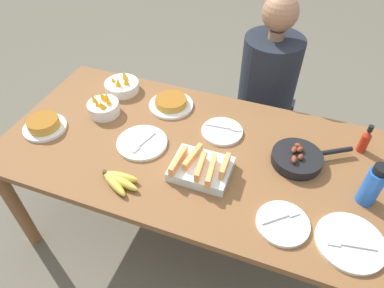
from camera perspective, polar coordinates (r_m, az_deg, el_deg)
name	(u,v)px	position (r m, az deg, el deg)	size (l,w,h in m)	color
ground_plane	(192,228)	(2.25, 0.00, -13.87)	(14.00, 14.00, 0.00)	#666051
dining_table	(192,160)	(1.74, 0.00, -2.64)	(1.89, 0.94, 0.72)	brown
banana_bunch	(118,180)	(1.55, -12.19, -5.94)	(0.20, 0.13, 0.04)	gold
melon_tray	(201,168)	(1.54, 1.52, -4.03)	(0.27, 0.22, 0.10)	silver
skillet	(298,158)	(1.67, 17.23, -2.29)	(0.36, 0.27, 0.08)	black
frittata_plate_center	(171,103)	(1.92, -3.52, 6.82)	(0.25, 0.25, 0.05)	white
frittata_plate_side	(44,125)	(1.93, -23.43, 2.94)	(0.22, 0.22, 0.06)	white
empty_plate_near_front	(350,242)	(1.49, 24.85, -14.63)	(0.26, 0.26, 0.02)	white
empty_plate_far_left	(142,143)	(1.72, -8.32, 0.21)	(0.25, 0.25, 0.02)	white
empty_plate_far_right	(283,223)	(1.45, 14.87, -12.65)	(0.21, 0.21, 0.02)	white
empty_plate_mid_edge	(222,131)	(1.77, 5.04, 2.11)	(0.21, 0.21, 0.02)	white
fruit_bowl_mango	(104,107)	(1.92, -14.54, 5.99)	(0.17, 0.17, 0.12)	white
fruit_bowl_citrus	(122,86)	(2.08, -11.60, 9.49)	(0.20, 0.20, 0.11)	white
water_bottle	(372,185)	(1.58, 27.87, -6.11)	(0.08, 0.08, 0.21)	blue
hot_sauce_bottle	(365,140)	(1.82, 26.89, 0.59)	(0.04, 0.04, 0.16)	#B72814
person_figure	(264,105)	(2.35, 11.85, 6.45)	(0.39, 0.39, 1.23)	black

